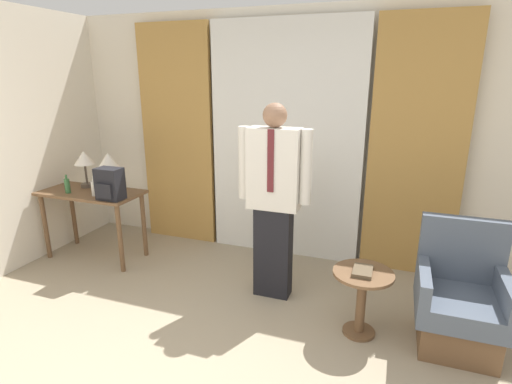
# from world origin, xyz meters

# --- Properties ---
(wall_back) EXTENTS (10.00, 0.06, 2.70)m
(wall_back) POSITION_xyz_m (0.00, 2.86, 1.35)
(wall_back) COLOR silver
(wall_back) RESTS_ON ground_plane
(curtain_sheer_center) EXTENTS (1.69, 0.06, 2.58)m
(curtain_sheer_center) POSITION_xyz_m (0.00, 2.73, 1.29)
(curtain_sheer_center) COLOR white
(curtain_sheer_center) RESTS_ON ground_plane
(curtain_drape_left) EXTENTS (0.91, 0.06, 2.58)m
(curtain_drape_left) POSITION_xyz_m (-1.34, 2.73, 1.29)
(curtain_drape_left) COLOR #B28442
(curtain_drape_left) RESTS_ON ground_plane
(curtain_drape_right) EXTENTS (0.91, 0.06, 2.58)m
(curtain_drape_right) POSITION_xyz_m (1.34, 2.73, 1.29)
(curtain_drape_right) COLOR #B28442
(curtain_drape_right) RESTS_ON ground_plane
(desk) EXTENTS (1.13, 0.54, 0.78)m
(desk) POSITION_xyz_m (-1.97, 1.90, 0.65)
(desk) COLOR brown
(desk) RESTS_ON ground_plane
(table_lamp_left) EXTENTS (0.22, 0.22, 0.41)m
(table_lamp_left) POSITION_xyz_m (-2.14, 2.03, 1.08)
(table_lamp_left) COLOR #4C4238
(table_lamp_left) RESTS_ON desk
(table_lamp_right) EXTENTS (0.22, 0.22, 0.41)m
(table_lamp_right) POSITION_xyz_m (-1.81, 2.03, 1.08)
(table_lamp_right) COLOR #4C4238
(table_lamp_right) RESTS_ON desk
(bottle_near_edge) EXTENTS (0.06, 0.06, 0.20)m
(bottle_near_edge) POSITION_xyz_m (-2.16, 1.77, 0.86)
(bottle_near_edge) COLOR #336638
(bottle_near_edge) RESTS_ON desk
(bottle_by_lamp) EXTENTS (0.06, 0.06, 0.20)m
(bottle_by_lamp) POSITION_xyz_m (-1.82, 1.79, 0.86)
(bottle_by_lamp) COLOR silver
(bottle_by_lamp) RESTS_ON desk
(backpack) EXTENTS (0.26, 0.20, 0.33)m
(backpack) POSITION_xyz_m (-1.57, 1.74, 0.94)
(backpack) COLOR black
(backpack) RESTS_ON desk
(person) EXTENTS (0.66, 0.22, 1.79)m
(person) POSITION_xyz_m (0.17, 1.79, 0.97)
(person) COLOR black
(person) RESTS_ON ground_plane
(armchair) EXTENTS (0.63, 0.64, 0.96)m
(armchair) POSITION_xyz_m (1.72, 1.57, 0.34)
(armchair) COLOR brown
(armchair) RESTS_ON ground_plane
(side_table) EXTENTS (0.47, 0.47, 0.55)m
(side_table) POSITION_xyz_m (1.01, 1.45, 0.37)
(side_table) COLOR brown
(side_table) RESTS_ON ground_plane
(book) EXTENTS (0.15, 0.22, 0.03)m
(book) POSITION_xyz_m (1.00, 1.43, 0.56)
(book) COLOR brown
(book) RESTS_ON side_table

